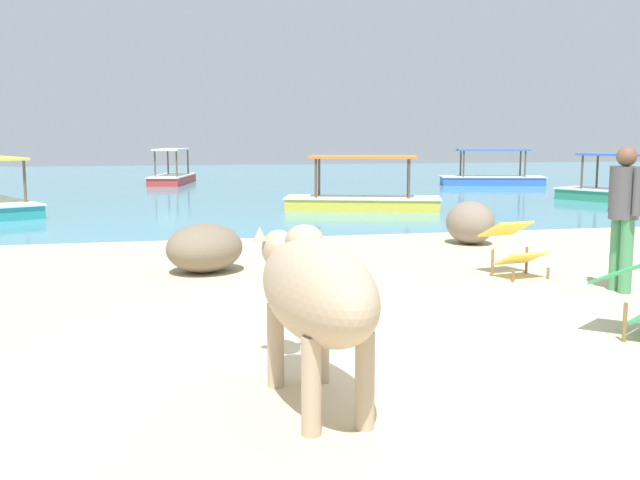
{
  "coord_description": "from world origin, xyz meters",
  "views": [
    {
      "loc": [
        -2.2,
        -5.46,
        1.77
      ],
      "look_at": [
        -0.38,
        3.0,
        0.55
      ],
      "focal_mm": 41.49,
      "sensor_mm": 36.0,
      "label": 1
    }
  ],
  "objects_px": {
    "cow": "(314,289)",
    "boat_blue": "(492,177)",
    "boat_yellow": "(363,199)",
    "boat_red": "(172,176)",
    "deck_chair_far": "(513,245)",
    "person_standing": "(624,208)",
    "boat_green": "(626,192)"
  },
  "relations": [
    {
      "from": "person_standing",
      "to": "boat_blue",
      "type": "relative_size",
      "value": 0.42
    },
    {
      "from": "deck_chair_far",
      "to": "boat_blue",
      "type": "height_order",
      "value": "boat_blue"
    },
    {
      "from": "boat_yellow",
      "to": "boat_green",
      "type": "xyz_separation_m",
      "value": [
        7.43,
        0.57,
        0.0
      ]
    },
    {
      "from": "boat_blue",
      "to": "boat_yellow",
      "type": "bearing_deg",
      "value": 63.01
    },
    {
      "from": "cow",
      "to": "deck_chair_far",
      "type": "height_order",
      "value": "cow"
    },
    {
      "from": "deck_chair_far",
      "to": "boat_red",
      "type": "bearing_deg",
      "value": -179.65
    },
    {
      "from": "deck_chair_far",
      "to": "boat_blue",
      "type": "relative_size",
      "value": 0.22
    },
    {
      "from": "boat_red",
      "to": "boat_green",
      "type": "distance_m",
      "value": 15.71
    },
    {
      "from": "cow",
      "to": "boat_blue",
      "type": "xyz_separation_m",
      "value": [
        10.74,
        20.2,
        -0.51
      ]
    },
    {
      "from": "cow",
      "to": "boat_red",
      "type": "xyz_separation_m",
      "value": [
        -0.51,
        23.46,
        -0.51
      ]
    },
    {
      "from": "boat_yellow",
      "to": "boat_green",
      "type": "distance_m",
      "value": 7.45
    },
    {
      "from": "boat_blue",
      "to": "boat_yellow",
      "type": "height_order",
      "value": "same"
    },
    {
      "from": "person_standing",
      "to": "boat_yellow",
      "type": "height_order",
      "value": "person_standing"
    },
    {
      "from": "boat_red",
      "to": "boat_green",
      "type": "bearing_deg",
      "value": 60.8
    },
    {
      "from": "boat_blue",
      "to": "boat_red",
      "type": "height_order",
      "value": "same"
    },
    {
      "from": "cow",
      "to": "deck_chair_far",
      "type": "xyz_separation_m",
      "value": [
        3.33,
        3.84,
        -0.37
      ]
    },
    {
      "from": "cow",
      "to": "boat_yellow",
      "type": "relative_size",
      "value": 0.53
    },
    {
      "from": "person_standing",
      "to": "boat_red",
      "type": "height_order",
      "value": "person_standing"
    },
    {
      "from": "cow",
      "to": "boat_green",
      "type": "bearing_deg",
      "value": -45.47
    },
    {
      "from": "boat_blue",
      "to": "boat_red",
      "type": "distance_m",
      "value": 11.71
    },
    {
      "from": "boat_red",
      "to": "boat_yellow",
      "type": "distance_m",
      "value": 11.86
    },
    {
      "from": "deck_chair_far",
      "to": "boat_red",
      "type": "relative_size",
      "value": 0.22
    },
    {
      "from": "boat_red",
      "to": "boat_yellow",
      "type": "relative_size",
      "value": 1.0
    },
    {
      "from": "boat_red",
      "to": "person_standing",
      "type": "bearing_deg",
      "value": 25.11
    },
    {
      "from": "cow",
      "to": "boat_red",
      "type": "height_order",
      "value": "boat_red"
    },
    {
      "from": "boat_red",
      "to": "boat_yellow",
      "type": "height_order",
      "value": "same"
    },
    {
      "from": "person_standing",
      "to": "boat_green",
      "type": "xyz_separation_m",
      "value": [
        7.13,
        10.27,
        -0.7
      ]
    },
    {
      "from": "boat_red",
      "to": "boat_yellow",
      "type": "xyz_separation_m",
      "value": [
        4.26,
        -11.07,
        0.0
      ]
    },
    {
      "from": "boat_red",
      "to": "deck_chair_far",
      "type": "bearing_deg",
      "value": 23.76
    },
    {
      "from": "person_standing",
      "to": "boat_green",
      "type": "height_order",
      "value": "person_standing"
    },
    {
      "from": "deck_chair_far",
      "to": "boat_red",
      "type": "distance_m",
      "value": 19.99
    },
    {
      "from": "cow",
      "to": "boat_green",
      "type": "xyz_separation_m",
      "value": [
        11.19,
        12.97,
        -0.51
      ]
    }
  ]
}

